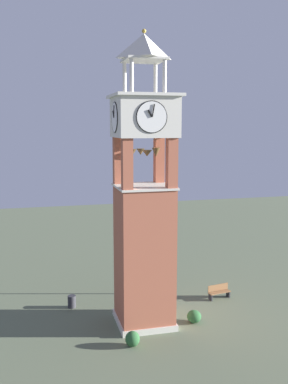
{
  "coord_description": "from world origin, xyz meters",
  "views": [
    {
      "loc": [
        -23.95,
        6.09,
        11.73
      ],
      "look_at": [
        0.0,
        0.0,
        7.95
      ],
      "focal_mm": 40.8,
      "sensor_mm": 36.0,
      "label": 1
    }
  ],
  "objects_px": {
    "clock_tower": "(144,211)",
    "park_bench": "(219,291)",
    "lamp_post": "(124,255)",
    "trash_bin": "(72,302)"
  },
  "relations": [
    {
      "from": "clock_tower",
      "to": "lamp_post",
      "type": "bearing_deg",
      "value": 2.72
    },
    {
      "from": "lamp_post",
      "to": "trash_bin",
      "type": "xyz_separation_m",
      "value": [
        -1.43,
        3.79,
        -2.41
      ]
    },
    {
      "from": "lamp_post",
      "to": "trash_bin",
      "type": "distance_m",
      "value": 4.72
    },
    {
      "from": "lamp_post",
      "to": "trash_bin",
      "type": "height_order",
      "value": "lamp_post"
    },
    {
      "from": "clock_tower",
      "to": "trash_bin",
      "type": "distance_m",
      "value": 8.24
    },
    {
      "from": "clock_tower",
      "to": "lamp_post",
      "type": "xyz_separation_m",
      "value": [
        4.72,
        0.22,
        -4.0
      ]
    },
    {
      "from": "clock_tower",
      "to": "park_bench",
      "type": "distance_m",
      "value": 8.96
    },
    {
      "from": "clock_tower",
      "to": "trash_bin",
      "type": "relative_size",
      "value": 21.15
    },
    {
      "from": "park_bench",
      "to": "lamp_post",
      "type": "height_order",
      "value": "lamp_post"
    },
    {
      "from": "trash_bin",
      "to": "lamp_post",
      "type": "bearing_deg",
      "value": -69.3
    }
  ]
}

